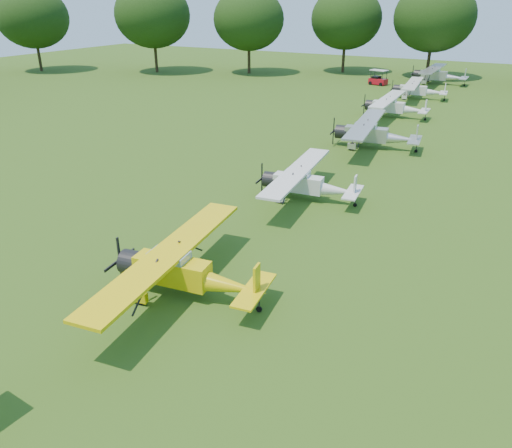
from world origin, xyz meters
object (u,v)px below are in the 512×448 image
(aircraft_5, at_px, (394,105))
(golf_cart, at_px, (378,80))
(aircraft_3, at_px, (306,182))
(aircraft_4, at_px, (373,132))
(aircraft_2, at_px, (183,269))
(aircraft_6, at_px, (417,89))
(aircraft_7, at_px, (438,74))

(aircraft_5, height_order, golf_cart, aircraft_5)
(aircraft_3, bearing_deg, aircraft_5, 86.53)
(aircraft_3, relative_size, aircraft_4, 0.88)
(aircraft_4, distance_m, aircraft_5, 11.62)
(aircraft_2, xyz_separation_m, golf_cart, (-7.59, 54.13, -0.53))
(aircraft_2, distance_m, aircraft_5, 35.59)
(aircraft_6, distance_m, aircraft_7, 12.02)
(aircraft_2, distance_m, aircraft_7, 58.45)
(aircraft_2, bearing_deg, aircraft_3, 82.29)
(aircraft_2, distance_m, golf_cart, 54.66)
(aircraft_2, xyz_separation_m, aircraft_5, (-0.87, 35.58, -0.02))
(aircraft_6, bearing_deg, aircraft_5, -95.71)
(aircraft_2, relative_size, aircraft_6, 1.03)
(aircraft_5, relative_size, aircraft_7, 0.88)
(aircraft_5, distance_m, aircraft_6, 10.85)
(aircraft_3, bearing_deg, aircraft_7, 85.22)
(aircraft_4, relative_size, golf_cart, 4.34)
(aircraft_5, bearing_deg, aircraft_3, -89.42)
(aircraft_7, bearing_deg, aircraft_6, -90.30)
(aircraft_3, height_order, golf_cart, golf_cart)
(aircraft_6, height_order, golf_cart, aircraft_6)
(aircraft_2, xyz_separation_m, aircraft_6, (-0.89, 46.42, -0.04))
(aircraft_6, bearing_deg, aircraft_2, -94.70)
(aircraft_2, height_order, aircraft_6, aircraft_2)
(aircraft_4, bearing_deg, aircraft_2, -97.97)
(aircraft_4, distance_m, aircraft_6, 22.43)
(aircraft_4, height_order, aircraft_6, aircraft_4)
(aircraft_3, xyz_separation_m, aircraft_6, (-1.05, 34.76, 0.05))
(aircraft_3, distance_m, aircraft_6, 34.78)
(aircraft_2, xyz_separation_m, aircraft_3, (0.16, 11.66, -0.09))
(aircraft_3, bearing_deg, aircraft_4, 82.65)
(aircraft_5, height_order, aircraft_6, aircraft_5)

